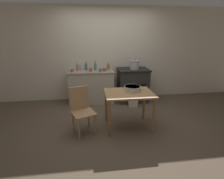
# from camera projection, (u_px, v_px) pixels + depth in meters

# --- Properties ---
(ground_plane) EXTENTS (14.00, 14.00, 0.00)m
(ground_plane) POSITION_uv_depth(u_px,v_px,m) (115.00, 122.00, 3.79)
(ground_plane) COLOR brown
(wall_back) EXTENTS (8.00, 0.07, 2.55)m
(wall_back) POSITION_uv_depth(u_px,v_px,m) (107.00, 54.00, 4.90)
(wall_back) COLOR beige
(wall_back) RESTS_ON ground_plane
(counter_cabinet) EXTENTS (1.23, 0.57, 0.88)m
(counter_cabinet) POSITION_uv_depth(u_px,v_px,m) (91.00, 86.00, 4.81)
(counter_cabinet) COLOR #B2A893
(counter_cabinet) RESTS_ON ground_plane
(stove) EXTENTS (0.84, 0.66, 0.91)m
(stove) POSITION_uv_depth(u_px,v_px,m) (133.00, 85.00, 4.90)
(stove) COLOR #2D2B28
(stove) RESTS_ON ground_plane
(work_table) EXTENTS (0.94, 0.70, 0.74)m
(work_table) POSITION_uv_depth(u_px,v_px,m) (129.00, 98.00, 3.43)
(work_table) COLOR #997047
(work_table) RESTS_ON ground_plane
(chair) EXTENTS (0.52, 0.52, 0.88)m
(chair) POSITION_uv_depth(u_px,v_px,m) (82.00, 109.00, 3.33)
(chair) COLOR #A87F56
(chair) RESTS_ON ground_plane
(flour_sack) EXTENTS (0.22, 0.16, 0.31)m
(flour_sack) POSITION_uv_depth(u_px,v_px,m) (133.00, 101.00, 4.57)
(flour_sack) COLOR beige
(flour_sack) RESTS_ON ground_plane
(stock_pot) EXTENTS (0.25, 0.25, 0.26)m
(stock_pot) POSITION_uv_depth(u_px,v_px,m) (135.00, 65.00, 4.67)
(stock_pot) COLOR #A8A8AD
(stock_pot) RESTS_ON stove
(mixing_bowl_large) EXTENTS (0.33, 0.33, 0.09)m
(mixing_bowl_large) POSITION_uv_depth(u_px,v_px,m) (132.00, 88.00, 3.50)
(mixing_bowl_large) COLOR silver
(mixing_bowl_large) RESTS_ON work_table
(bottle_far_left) EXTENTS (0.07, 0.07, 0.26)m
(bottle_far_left) POSITION_uv_depth(u_px,v_px,m) (95.00, 67.00, 4.70)
(bottle_far_left) COLOR #517F5B
(bottle_far_left) RESTS_ON counter_cabinet
(bottle_left) EXTENTS (0.06, 0.06, 0.23)m
(bottle_left) POSITION_uv_depth(u_px,v_px,m) (86.00, 67.00, 4.73)
(bottle_left) COLOR #3D5675
(bottle_left) RESTS_ON counter_cabinet
(bottle_mid_left) EXTENTS (0.08, 0.08, 0.19)m
(bottle_mid_left) POSITION_uv_depth(u_px,v_px,m) (82.00, 67.00, 4.80)
(bottle_mid_left) COLOR silver
(bottle_mid_left) RESTS_ON counter_cabinet
(bottle_center_left) EXTENTS (0.06, 0.06, 0.22)m
(bottle_center_left) POSITION_uv_depth(u_px,v_px,m) (77.00, 67.00, 4.69)
(bottle_center_left) COLOR olive
(bottle_center_left) RESTS_ON counter_cabinet
(bottle_center) EXTENTS (0.08, 0.08, 0.20)m
(bottle_center) POSITION_uv_depth(u_px,v_px,m) (108.00, 67.00, 4.79)
(bottle_center) COLOR olive
(bottle_center) RESTS_ON counter_cabinet
(cup_center_right) EXTENTS (0.09, 0.09, 0.08)m
(cup_center_right) POSITION_uv_depth(u_px,v_px,m) (101.00, 70.00, 4.58)
(cup_center_right) COLOR #4C6B99
(cup_center_right) RESTS_ON counter_cabinet
(cup_mid_right) EXTENTS (0.08, 0.08, 0.08)m
(cup_mid_right) POSITION_uv_depth(u_px,v_px,m) (72.00, 71.00, 4.50)
(cup_mid_right) COLOR #B74C42
(cup_mid_right) RESTS_ON counter_cabinet
(cup_right) EXTENTS (0.09, 0.09, 0.09)m
(cup_right) POSITION_uv_depth(u_px,v_px,m) (105.00, 70.00, 4.60)
(cup_right) COLOR #B74C42
(cup_right) RESTS_ON counter_cabinet
(cup_far_right) EXTENTS (0.07, 0.07, 0.09)m
(cup_far_right) POSITION_uv_depth(u_px,v_px,m) (91.00, 70.00, 4.56)
(cup_far_right) COLOR #B74C42
(cup_far_right) RESTS_ON counter_cabinet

